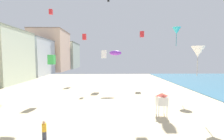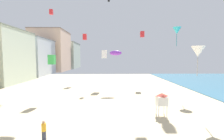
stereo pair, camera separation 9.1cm
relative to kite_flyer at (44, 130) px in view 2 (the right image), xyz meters
name	(u,v)px [view 2 (the right image)]	position (x,y,z in m)	size (l,w,h in m)	color
boardwalk_hotel_far	(33,57)	(-23.22, 47.84, 5.88)	(11.52, 17.25, 13.58)	#ADB7C1
boardwalk_hotel_distant	(51,51)	(-23.22, 67.46, 8.95)	(15.21, 19.30, 19.72)	beige
boardwalk_hotel_furthest	(64,56)	(-23.22, 89.74, 7.06)	(17.23, 22.20, 15.95)	#B7C6B2
kite_flyer	(44,130)	(0.00, 0.00, 0.00)	(0.34, 0.34, 1.64)	#383D4C
lifeguard_stand	(162,99)	(10.94, 5.24, 0.92)	(1.10, 1.10, 2.55)	white
kite_white_delta	(198,52)	(14.90, 5.37, 6.23)	(1.46, 1.46, 3.31)	white
kite_red_box	(51,12)	(-6.45, 20.76, 14.74)	(0.62, 0.62, 0.97)	red
kite_black_box	(109,0)	(5.13, 28.97, 20.12)	(0.54, 0.54, 0.84)	black
kite_white_box	(104,54)	(4.13, 21.56, 6.31)	(1.08, 1.08, 1.70)	white
kite_purple_parafoil	(116,53)	(6.42, 18.63, 6.48)	(2.33, 0.65, 0.90)	purple
kite_green_box	(52,60)	(-3.49, 12.00, 5.27)	(0.91, 0.91, 1.43)	green
kite_cyan_delta	(177,31)	(16.82, 15.41, 10.21)	(1.42, 1.42, 3.23)	#2DB7CC
kite_red_box_2	(142,34)	(13.02, 25.72, 11.12)	(0.87, 0.87, 1.36)	red
kite_red_box_3	(85,37)	(-1.25, 30.66, 11.09)	(0.97, 0.97, 1.53)	red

